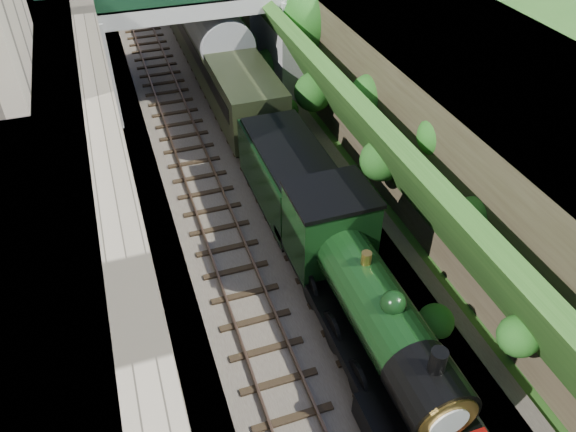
{
  "coord_description": "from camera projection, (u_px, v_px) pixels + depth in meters",
  "views": [
    {
      "loc": [
        -5.09,
        -6.52,
        15.14
      ],
      "look_at": [
        0.0,
        8.25,
        2.54
      ],
      "focal_mm": 35.0,
      "sensor_mm": 36.0,
      "label": 1
    }
  ],
  "objects": [
    {
      "name": "retaining_wall",
      "position": [
        99.0,
        78.0,
        26.72
      ],
      "size": [
        1.0,
        90.0,
        7.0
      ],
      "primitive_type": "cube",
      "color": "#756B56",
      "rests_on": "ground"
    },
    {
      "name": "tree",
      "position": [
        315.0,
        19.0,
        29.66
      ],
      "size": [
        3.6,
        3.8,
        6.6
      ],
      "color": "black",
      "rests_on": "ground"
    },
    {
      "name": "trackbed",
      "position": [
        217.0,
        122.0,
        30.25
      ],
      "size": [
        10.0,
        90.0,
        0.2
      ],
      "primitive_type": "cube",
      "color": "#473F38",
      "rests_on": "ground"
    },
    {
      "name": "track_left",
      "position": [
        180.0,
        126.0,
        29.65
      ],
      "size": [
        2.5,
        90.0,
        0.2
      ],
      "color": "black",
      "rests_on": "trackbed"
    },
    {
      "name": "embankment_slope",
      "position": [
        302.0,
        57.0,
        30.27
      ],
      "size": [
        4.73,
        90.0,
        6.36
      ],
      "color": "#1E4714",
      "rests_on": "ground"
    },
    {
      "name": "track_right",
      "position": [
        239.0,
        116.0,
        30.46
      ],
      "size": [
        2.5,
        90.0,
        0.2
      ],
      "color": "black",
      "rests_on": "trackbed"
    },
    {
      "name": "coach_front",
      "position": [
        218.0,
        55.0,
        32.45
      ],
      "size": [
        2.9,
        18.0,
        3.7
      ],
      "color": "black",
      "rests_on": "trackbed"
    },
    {
      "name": "street_plateau_right",
      "position": [
        382.0,
        45.0,
        30.75
      ],
      "size": [
        8.0,
        90.0,
        6.25
      ],
      "primitive_type": "cube",
      "color": "#262628",
      "rests_on": "ground"
    },
    {
      "name": "street_plateau_left",
      "position": [
        21.0,
        88.0,
        25.83
      ],
      "size": [
        6.0,
        90.0,
        7.0
      ],
      "primitive_type": "cube",
      "color": "#262628",
      "rests_on": "ground"
    },
    {
      "name": "tender",
      "position": [
        289.0,
        179.0,
        23.45
      ],
      "size": [
        2.7,
        6.0,
        3.05
      ],
      "color": "black",
      "rests_on": "trackbed"
    },
    {
      "name": "road_bridge",
      "position": [
        211.0,
        22.0,
        30.93
      ],
      "size": [
        16.0,
        6.4,
        7.25
      ],
      "color": "gray",
      "rests_on": "ground"
    },
    {
      "name": "locomotive",
      "position": [
        364.0,
        298.0,
        17.86
      ],
      "size": [
        3.1,
        10.22,
        3.83
      ],
      "color": "black",
      "rests_on": "trackbed"
    }
  ]
}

